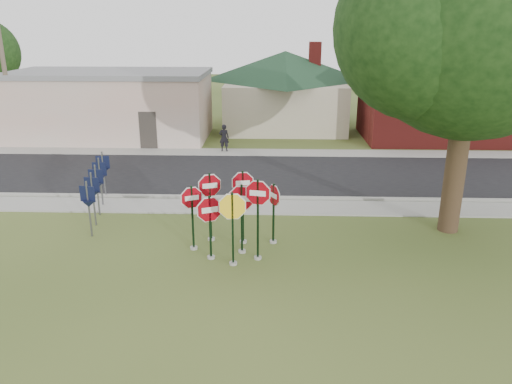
{
  "coord_description": "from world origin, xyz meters",
  "views": [
    {
      "loc": [
        1.25,
        -13.15,
        7.01
      ],
      "look_at": [
        0.71,
        2.0,
        1.86
      ],
      "focal_mm": 35.0,
      "sensor_mm": 36.0,
      "label": 1
    }
  ],
  "objects_px": {
    "stop_sign_left": "(210,219)",
    "oak_tree": "(476,18)",
    "stop_sign_yellow": "(233,219)",
    "pedestrian": "(224,138)",
    "stop_sign_center": "(242,209)",
    "utility_pole_near": "(3,61)"
  },
  "relations": [
    {
      "from": "stop_sign_left",
      "to": "pedestrian",
      "type": "distance_m",
      "value": 13.59
    },
    {
      "from": "stop_sign_yellow",
      "to": "oak_tree",
      "type": "relative_size",
      "value": 0.22
    },
    {
      "from": "stop_sign_center",
      "to": "utility_pole_near",
      "type": "distance_m",
      "value": 20.16
    },
    {
      "from": "stop_sign_left",
      "to": "utility_pole_near",
      "type": "bearing_deg",
      "value": 133.07
    },
    {
      "from": "stop_sign_left",
      "to": "stop_sign_yellow",
      "type": "bearing_deg",
      "value": -28.49
    },
    {
      "from": "stop_sign_center",
      "to": "pedestrian",
      "type": "height_order",
      "value": "stop_sign_center"
    },
    {
      "from": "oak_tree",
      "to": "utility_pole_near",
      "type": "relative_size",
      "value": 1.18
    },
    {
      "from": "stop_sign_yellow",
      "to": "pedestrian",
      "type": "distance_m",
      "value": 14.06
    },
    {
      "from": "stop_sign_center",
      "to": "utility_pole_near",
      "type": "bearing_deg",
      "value": 135.98
    },
    {
      "from": "stop_sign_center",
      "to": "stop_sign_yellow",
      "type": "height_order",
      "value": "stop_sign_yellow"
    },
    {
      "from": "pedestrian",
      "to": "stop_sign_center",
      "type": "bearing_deg",
      "value": 101.57
    },
    {
      "from": "stop_sign_yellow",
      "to": "stop_sign_left",
      "type": "relative_size",
      "value": 1.12
    },
    {
      "from": "utility_pole_near",
      "to": "pedestrian",
      "type": "relative_size",
      "value": 6.15
    },
    {
      "from": "stop_sign_left",
      "to": "oak_tree",
      "type": "bearing_deg",
      "value": 17.45
    },
    {
      "from": "stop_sign_yellow",
      "to": "utility_pole_near",
      "type": "xyz_separation_m",
      "value": [
        -14.06,
        14.66,
        3.46
      ]
    },
    {
      "from": "oak_tree",
      "to": "pedestrian",
      "type": "xyz_separation_m",
      "value": [
        -9.05,
        10.99,
        -6.31
      ]
    },
    {
      "from": "oak_tree",
      "to": "stop_sign_center",
      "type": "bearing_deg",
      "value": -163.78
    },
    {
      "from": "stop_sign_left",
      "to": "oak_tree",
      "type": "xyz_separation_m",
      "value": [
        8.17,
        2.57,
        5.83
      ]
    },
    {
      "from": "stop_sign_yellow",
      "to": "oak_tree",
      "type": "height_order",
      "value": "oak_tree"
    },
    {
      "from": "pedestrian",
      "to": "utility_pole_near",
      "type": "bearing_deg",
      "value": 0.34
    },
    {
      "from": "oak_tree",
      "to": "utility_pole_near",
      "type": "distance_m",
      "value": 24.57
    },
    {
      "from": "stop_sign_left",
      "to": "pedestrian",
      "type": "relative_size",
      "value": 1.42
    }
  ]
}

